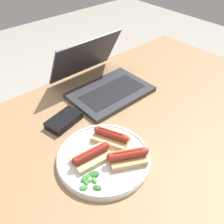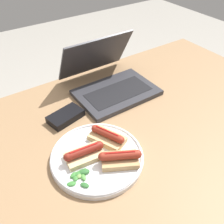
% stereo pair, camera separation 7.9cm
% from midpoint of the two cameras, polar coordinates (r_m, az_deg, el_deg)
% --- Properties ---
extents(desk, '(1.49, 0.86, 0.71)m').
position_cam_midpoint_polar(desk, '(0.85, -0.81, -9.57)').
color(desk, '#93704C').
rests_on(desk, ground_plane).
extents(laptop, '(0.30, 0.30, 0.19)m').
position_cam_midpoint_polar(laptop, '(0.98, -4.39, 6.83)').
color(laptop, '#2D2D33').
rests_on(laptop, desk).
extents(plate, '(0.27, 0.27, 0.02)m').
position_cam_midpoint_polar(plate, '(0.73, -5.15, -10.51)').
color(plate, silver).
rests_on(plate, desk).
extents(sausage_toast_left, '(0.12, 0.10, 0.04)m').
position_cam_midpoint_polar(sausage_toast_left, '(0.70, 0.31, -10.41)').
color(sausage_toast_left, tan).
rests_on(sausage_toast_left, plate).
extents(sausage_toast_middle, '(0.12, 0.07, 0.04)m').
position_cam_midpoint_polar(sausage_toast_middle, '(0.71, -8.06, -10.09)').
color(sausage_toast_middle, '#D6B784').
rests_on(sausage_toast_middle, plate).
extents(sausage_toast_right, '(0.10, 0.12, 0.04)m').
position_cam_midpoint_polar(sausage_toast_right, '(0.75, -3.22, -5.92)').
color(sausage_toast_right, tan).
rests_on(sausage_toast_right, plate).
extents(salad_pile, '(0.08, 0.07, 0.01)m').
position_cam_midpoint_polar(salad_pile, '(0.68, -8.44, -15.06)').
color(salad_pile, '#387A33').
rests_on(salad_pile, plate).
extents(external_drive, '(0.13, 0.09, 0.02)m').
position_cam_midpoint_polar(external_drive, '(0.86, -13.57, -2.00)').
color(external_drive, black).
rests_on(external_drive, desk).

